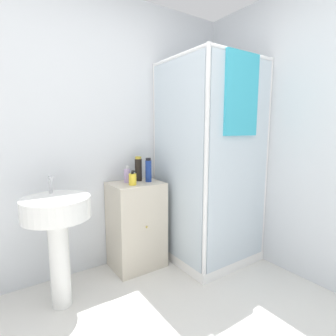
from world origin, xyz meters
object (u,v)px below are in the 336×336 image
at_px(lotion_bottle_white, 127,176).
at_px(soap_dispenser, 133,179).
at_px(shampoo_bottle_blue, 148,170).
at_px(shampoo_bottle_tall_black, 138,169).
at_px(sink, 57,224).

bearing_deg(lotion_bottle_white, soap_dispenser, -94.04).
xyz_separation_m(shampoo_bottle_blue, lotion_bottle_white, (-0.18, 0.09, -0.04)).
height_order(shampoo_bottle_blue, lotion_bottle_white, shampoo_bottle_blue).
bearing_deg(lotion_bottle_white, shampoo_bottle_tall_black, 4.81).
relative_size(soap_dispenser, lotion_bottle_white, 0.85).
distance_m(soap_dispenser, shampoo_bottle_blue, 0.20).
xyz_separation_m(sink, shampoo_bottle_tall_black, (0.80, 0.27, 0.30)).
distance_m(sink, shampoo_bottle_blue, 0.92).
distance_m(sink, lotion_bottle_white, 0.77).
bearing_deg(sink, shampoo_bottle_tall_black, 18.60).
height_order(soap_dispenser, shampoo_bottle_blue, shampoo_bottle_blue).
relative_size(shampoo_bottle_tall_black, lotion_bottle_white, 1.49).
relative_size(shampoo_bottle_tall_black, shampoo_bottle_blue, 1.04).
height_order(sink, lotion_bottle_white, lotion_bottle_white).
height_order(sink, shampoo_bottle_blue, shampoo_bottle_blue).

